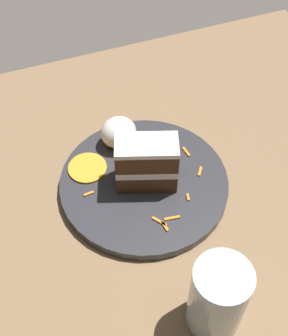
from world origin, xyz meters
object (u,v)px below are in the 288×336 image
object	(u,v)px
cake_slice	(146,163)
drinking_glass	(217,301)
plate	(144,184)
orange_garnish	(87,168)
cream_dollop	(119,132)

from	to	relation	value
cake_slice	drinking_glass	xyz separation A→B (m)	(-0.01, 0.24, -0.01)
plate	orange_garnish	size ratio (longest dim) A/B	4.29
plate	drinking_glass	distance (m)	0.25
drinking_glass	plate	bearing A→B (deg)	-87.97
cream_dollop	drinking_glass	size ratio (longest dim) A/B	0.48
plate	cream_dollop	world-z (taller)	cream_dollop
plate	cake_slice	xyz separation A→B (m)	(-0.00, 0.00, 0.05)
plate	drinking_glass	bearing A→B (deg)	92.03
cream_dollop	cake_slice	bearing A→B (deg)	99.04
cream_dollop	drinking_glass	distance (m)	0.34
plate	drinking_glass	size ratio (longest dim) A/B	2.16
plate	cake_slice	world-z (taller)	cake_slice
cake_slice	orange_garnish	distance (m)	0.11
cake_slice	drinking_glass	size ratio (longest dim) A/B	0.84
cream_dollop	orange_garnish	distance (m)	0.08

